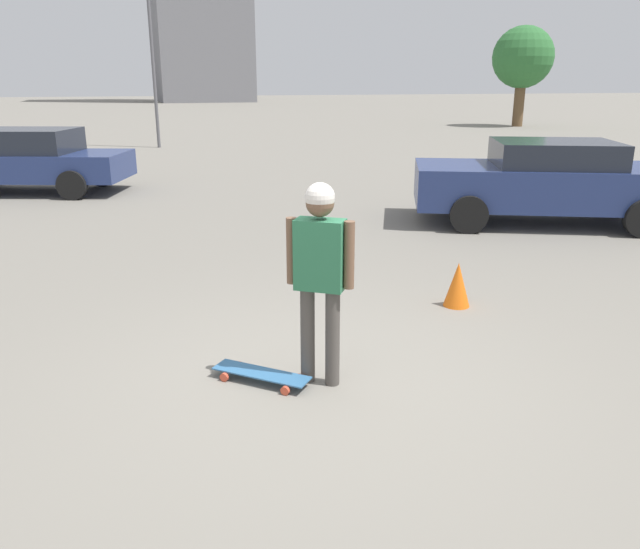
{
  "coord_description": "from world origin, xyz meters",
  "views": [
    {
      "loc": [
        -4.47,
        1.48,
        2.4
      ],
      "look_at": [
        0.0,
        0.0,
        0.94
      ],
      "focal_mm": 35.0,
      "sensor_mm": 36.0,
      "label": 1
    }
  ],
  "objects_px": {
    "person": "(320,262)",
    "car_parked_near": "(546,181)",
    "car_parked_far": "(26,160)",
    "skateboard": "(261,374)",
    "traffic_cone": "(458,284)"
  },
  "relations": [
    {
      "from": "person",
      "to": "skateboard",
      "type": "bearing_deg",
      "value": -164.11
    },
    {
      "from": "person",
      "to": "car_parked_near",
      "type": "height_order",
      "value": "person"
    },
    {
      "from": "car_parked_far",
      "to": "car_parked_near",
      "type": "bearing_deg",
      "value": 164.27
    },
    {
      "from": "person",
      "to": "car_parked_far",
      "type": "height_order",
      "value": "person"
    },
    {
      "from": "skateboard",
      "to": "car_parked_near",
      "type": "distance_m",
      "value": 7.6
    },
    {
      "from": "skateboard",
      "to": "car_parked_far",
      "type": "height_order",
      "value": "car_parked_far"
    },
    {
      "from": "person",
      "to": "skateboard",
      "type": "relative_size",
      "value": 2.19
    },
    {
      "from": "skateboard",
      "to": "person",
      "type": "bearing_deg",
      "value": -155.77
    },
    {
      "from": "person",
      "to": "traffic_cone",
      "type": "relative_size",
      "value": 3.34
    },
    {
      "from": "skateboard",
      "to": "car_parked_near",
      "type": "xyz_separation_m",
      "value": [
        4.43,
        -6.14,
        0.68
      ]
    },
    {
      "from": "car_parked_near",
      "to": "traffic_cone",
      "type": "distance_m",
      "value": 4.95
    },
    {
      "from": "person",
      "to": "car_parked_near",
      "type": "bearing_deg",
      "value": 73.53
    },
    {
      "from": "car_parked_near",
      "to": "car_parked_far",
      "type": "relative_size",
      "value": 1.01
    },
    {
      "from": "skateboard",
      "to": "car_parked_far",
      "type": "bearing_deg",
      "value": -32.31
    },
    {
      "from": "person",
      "to": "skateboard",
      "type": "xyz_separation_m",
      "value": [
        0.16,
        0.46,
        -0.98
      ]
    }
  ]
}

